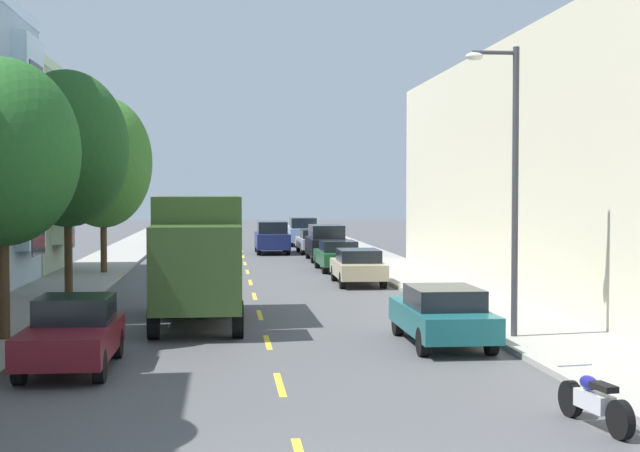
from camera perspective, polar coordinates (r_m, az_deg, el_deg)
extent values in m
plane|color=#4C4C4F|center=(40.73, -4.47, -3.11)|extent=(160.00, 160.00, 0.00)
cube|color=#99968E|center=(39.18, -14.85, -3.28)|extent=(3.20, 120.00, 0.14)
cube|color=#99968E|center=(39.56, 5.96, -3.17)|extent=(3.20, 120.00, 0.14)
cube|color=yellow|center=(17.96, -2.52, -9.82)|extent=(0.14, 2.20, 0.01)
cube|color=yellow|center=(22.87, -3.28, -7.22)|extent=(0.14, 2.20, 0.01)
cube|color=yellow|center=(27.81, -3.77, -5.55)|extent=(0.14, 2.20, 0.01)
cube|color=yellow|center=(32.77, -4.10, -4.38)|extent=(0.14, 2.20, 0.01)
cube|color=yellow|center=(37.74, -4.35, -3.52)|extent=(0.14, 2.20, 0.01)
cube|color=yellow|center=(42.72, -4.54, -2.86)|extent=(0.14, 2.20, 0.01)
cube|color=yellow|center=(47.70, -4.69, -2.33)|extent=(0.14, 2.20, 0.01)
cube|color=yellow|center=(52.68, -4.81, -1.91)|extent=(0.14, 2.20, 0.01)
cube|color=yellow|center=(57.67, -4.91, -1.56)|extent=(0.14, 2.20, 0.01)
cube|color=#CAE7FE|center=(37.33, -18.54, 12.55)|extent=(0.60, 6.98, 0.44)
cube|color=#CAE7FE|center=(36.64, -17.64, 4.93)|extent=(0.55, 3.14, 8.05)
cube|color=#1E232D|center=(36.58, -17.12, -0.88)|extent=(0.04, 2.39, 1.10)
cube|color=#1E232D|center=(36.55, -17.17, 3.97)|extent=(0.04, 2.39, 1.10)
cube|color=#1E232D|center=(36.79, -17.23, 8.80)|extent=(0.04, 2.39, 1.10)
cube|color=beige|center=(44.10, -16.46, 9.42)|extent=(0.60, 6.98, 0.44)
cube|color=beige|center=(43.66, -15.72, 3.67)|extent=(0.55, 3.14, 7.14)
cube|color=#1E232D|center=(43.64, -15.30, -0.66)|extent=(0.04, 2.39, 1.10)
cube|color=#1E232D|center=(43.60, -15.33, 2.95)|extent=(0.04, 2.39, 1.10)
cube|color=#1E232D|center=(43.73, -15.37, 6.55)|extent=(0.04, 2.39, 1.10)
cylinder|color=#47331E|center=(23.60, -19.07, -3.24)|extent=(0.26, 0.26, 2.83)
ellipsoid|color=#235B23|center=(23.52, -19.16, 4.38)|extent=(3.73, 3.73, 4.58)
cylinder|color=#47331E|center=(32.65, -15.39, -1.55)|extent=(0.28, 0.28, 3.05)
ellipsoid|color=#1E4C1E|center=(32.62, -15.45, 4.67)|extent=(4.19, 4.19, 5.38)
cylinder|color=#47331E|center=(41.81, -13.31, -0.96)|extent=(0.28, 0.28, 2.72)
ellipsoid|color=#387028|center=(41.77, -13.36, 3.90)|extent=(4.33, 4.33, 5.83)
cylinder|color=#38383D|center=(23.13, 12.05, 2.07)|extent=(0.16, 0.16, 7.15)
cylinder|color=#38383D|center=(23.22, 10.80, 10.56)|extent=(1.10, 0.10, 0.10)
ellipsoid|color=silver|center=(23.07, 9.59, 10.37)|extent=(0.44, 0.28, 0.20)
cube|color=#2D471E|center=(27.17, -7.55, -1.25)|extent=(2.43, 5.27, 2.93)
cube|color=#2D471E|center=(23.43, -7.75, -2.69)|extent=(2.32, 1.91, 2.20)
cube|color=black|center=(22.49, -7.81, -1.65)|extent=(2.02, 0.09, 0.97)
cube|color=black|center=(29.85, -7.43, -4.21)|extent=(2.40, 0.17, 0.24)
cylinder|color=black|center=(23.57, -10.32, -5.80)|extent=(0.29, 0.96, 0.96)
cylinder|color=black|center=(23.52, -5.14, -5.80)|extent=(0.29, 0.96, 0.96)
cylinder|color=black|center=(28.77, -9.59, -4.36)|extent=(0.29, 0.96, 0.96)
cylinder|color=black|center=(28.73, -5.36, -4.35)|extent=(0.29, 0.96, 0.96)
cylinder|color=black|center=(27.68, -9.72, -4.62)|extent=(0.29, 0.96, 0.96)
cylinder|color=black|center=(27.63, -5.32, -4.61)|extent=(0.29, 0.96, 0.96)
cube|color=tan|center=(36.77, 2.37, -2.68)|extent=(1.86, 4.53, 0.60)
cube|color=black|center=(36.51, 2.41, -1.85)|extent=(1.61, 2.18, 0.50)
cylinder|color=black|center=(38.41, 3.24, -2.93)|extent=(0.23, 0.66, 0.66)
cylinder|color=black|center=(38.22, 0.89, -2.95)|extent=(0.23, 0.66, 0.66)
cylinder|color=black|center=(35.40, 3.96, -3.36)|extent=(0.23, 0.66, 0.66)
cylinder|color=black|center=(35.19, 1.41, -3.39)|extent=(0.23, 0.66, 0.66)
cube|color=#AD1E1E|center=(59.49, -9.14, -0.86)|extent=(1.85, 4.52, 0.60)
cube|color=black|center=(59.68, -9.14, -0.32)|extent=(1.61, 2.18, 0.50)
cylinder|color=black|center=(58.02, -9.99, -1.24)|extent=(0.23, 0.66, 0.66)
cylinder|color=black|center=(57.94, -8.43, -1.23)|extent=(0.23, 0.66, 0.66)
cylinder|color=black|center=(61.07, -9.82, -1.07)|extent=(0.23, 0.66, 0.66)
cylinder|color=black|center=(61.00, -8.33, -1.06)|extent=(0.23, 0.66, 0.66)
cube|color=black|center=(49.40, 0.40, -1.27)|extent=(1.98, 4.81, 0.90)
cube|color=black|center=(49.36, 0.40, -0.34)|extent=(1.73, 2.79, 0.70)
cylinder|color=black|center=(51.14, 1.17, -1.66)|extent=(0.22, 0.66, 0.66)
cylinder|color=black|center=(50.97, -0.76, -1.67)|extent=(0.22, 0.66, 0.66)
cylinder|color=black|center=(47.91, 1.63, -1.92)|extent=(0.22, 0.66, 0.66)
cylinder|color=black|center=(47.72, -0.43, -1.93)|extent=(0.22, 0.66, 0.66)
cube|color=#B2B5BA|center=(55.36, -0.39, -1.06)|extent=(1.88, 4.53, 0.60)
cube|color=black|center=(55.10, -0.36, -0.50)|extent=(1.62, 2.19, 0.50)
cylinder|color=black|center=(56.98, 0.23, -1.27)|extent=(0.23, 0.66, 0.66)
cylinder|color=black|center=(56.81, -1.36, -1.28)|extent=(0.23, 0.66, 0.66)
cylinder|color=black|center=(53.96, 0.63, -1.46)|extent=(0.23, 0.66, 0.66)
cylinder|color=black|center=(53.77, -1.04, -1.47)|extent=(0.23, 0.66, 0.66)
cube|color=maroon|center=(19.89, -15.20, -6.85)|extent=(1.77, 4.01, 0.62)
cube|color=black|center=(20.28, -14.99, -5.01)|extent=(1.55, 1.69, 0.55)
cylinder|color=black|center=(18.78, -18.21, -8.38)|extent=(0.23, 0.66, 0.66)
cylinder|color=black|center=(18.51, -13.56, -8.49)|extent=(0.23, 0.66, 0.66)
cylinder|color=black|center=(21.40, -16.59, -7.07)|extent=(0.23, 0.66, 0.66)
cylinder|color=black|center=(21.16, -12.52, -7.14)|extent=(0.23, 0.66, 0.66)
cube|color=#7A9EC6|center=(63.29, -1.07, -0.52)|extent=(2.05, 4.84, 0.90)
cube|color=black|center=(63.26, -1.07, 0.20)|extent=(1.78, 2.82, 0.70)
cylinder|color=black|center=(65.00, -0.40, -0.85)|extent=(0.23, 0.66, 0.66)
cylinder|color=black|center=(64.89, -1.93, -0.85)|extent=(0.23, 0.66, 0.66)
cylinder|color=black|center=(61.75, -0.17, -1.00)|extent=(0.23, 0.66, 0.66)
cylinder|color=black|center=(61.63, -1.78, -1.01)|extent=(0.23, 0.66, 0.66)
cube|color=#194C28|center=(43.14, 1.10, -1.97)|extent=(1.85, 4.52, 0.60)
cube|color=black|center=(42.88, 1.14, -1.26)|extent=(1.61, 2.18, 0.50)
cylinder|color=black|center=(44.78, 1.84, -2.20)|extent=(0.23, 0.66, 0.66)
cylinder|color=black|center=(44.58, -0.17, -2.22)|extent=(0.23, 0.66, 0.66)
cylinder|color=black|center=(41.76, 2.45, -2.52)|extent=(0.23, 0.66, 0.66)
cylinder|color=black|center=(41.55, 0.30, -2.54)|extent=(0.23, 0.66, 0.66)
cube|color=#195B60|center=(22.60, 7.58, -5.75)|extent=(1.81, 4.50, 0.60)
cube|color=black|center=(22.31, 7.72, -4.43)|extent=(1.59, 2.16, 0.50)
cylinder|color=black|center=(24.30, 8.55, -5.91)|extent=(0.22, 0.66, 0.66)
cylinder|color=black|center=(23.96, 4.87, -6.01)|extent=(0.22, 0.66, 0.66)
cylinder|color=black|center=(21.38, 10.61, -7.03)|extent=(0.22, 0.66, 0.66)
cylinder|color=black|center=(20.99, 6.43, -7.18)|extent=(0.22, 0.66, 0.66)
cube|color=navy|center=(55.31, -3.01, -0.91)|extent=(1.95, 4.80, 0.90)
cube|color=black|center=(55.27, -3.01, -0.08)|extent=(1.72, 2.78, 0.70)
cylinder|color=black|center=(57.01, -2.22, -1.27)|extent=(0.22, 0.66, 0.66)
cylinder|color=black|center=(56.93, -3.96, -1.28)|extent=(0.22, 0.66, 0.66)
cylinder|color=black|center=(53.76, -1.99, -1.47)|extent=(0.22, 0.66, 0.66)
cylinder|color=black|center=(53.67, -3.84, -1.48)|extent=(0.22, 0.66, 0.66)
cylinder|color=black|center=(15.96, 15.33, -10.32)|extent=(0.23, 0.61, 0.60)
cylinder|color=black|center=(14.76, 18.19, -11.39)|extent=(0.23, 0.61, 0.60)
cube|color=silver|center=(15.33, 16.71, -10.40)|extent=(0.40, 0.84, 0.28)
ellipsoid|color=navy|center=(15.42, 16.38, -9.34)|extent=(0.24, 0.48, 0.22)
cube|color=black|center=(15.05, 17.24, -9.55)|extent=(0.29, 0.55, 0.10)
cylinder|color=silver|center=(15.75, 15.57, -8.34)|extent=(0.62, 0.12, 0.03)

